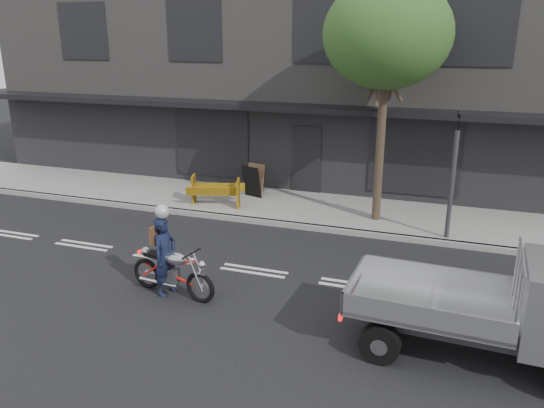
{
  "coord_description": "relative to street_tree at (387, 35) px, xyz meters",
  "views": [
    {
      "loc": [
        4.13,
        -10.59,
        5.3
      ],
      "look_at": [
        0.28,
        0.5,
        1.53
      ],
      "focal_mm": 35.0,
      "sensor_mm": 36.0,
      "label": 1
    }
  ],
  "objects": [
    {
      "name": "kerb",
      "position": [
        -2.2,
        -1.1,
        -5.2
      ],
      "size": [
        32.0,
        0.2,
        0.15
      ],
      "primitive_type": "cube",
      "color": "gray",
      "rests_on": "ground"
    },
    {
      "name": "construction_barrier",
      "position": [
        -5.0,
        -0.5,
        -4.66
      ],
      "size": [
        1.78,
        1.14,
        0.93
      ],
      "primitive_type": null,
      "rotation": [
        0.0,
        0.0,
        0.31
      ],
      "color": "#FFB20D",
      "rests_on": "sidewalk"
    },
    {
      "name": "sidewalk",
      "position": [
        -2.2,
        0.5,
        -5.2
      ],
      "size": [
        32.0,
        3.2,
        0.15
      ],
      "primitive_type": "cube",
      "color": "gray",
      "rests_on": "ground"
    },
    {
      "name": "traffic_light_pole",
      "position": [
        2.0,
        -0.85,
        -3.63
      ],
      "size": [
        0.12,
        0.12,
        3.5
      ],
      "color": "#2D2D30",
      "rests_on": "ground"
    },
    {
      "name": "ground",
      "position": [
        -2.2,
        -4.2,
        -5.28
      ],
      "size": [
        80.0,
        80.0,
        0.0
      ],
      "primitive_type": "plane",
      "color": "black",
      "rests_on": "ground"
    },
    {
      "name": "sandwich_board",
      "position": [
        -4.21,
        0.84,
        -4.6
      ],
      "size": [
        0.77,
        0.62,
        1.05
      ],
      "primitive_type": null,
      "rotation": [
        0.0,
        0.0,
        -0.3
      ],
      "color": "black",
      "rests_on": "sidewalk"
    },
    {
      "name": "motorcycle",
      "position": [
        -3.4,
        -5.86,
        -4.72
      ],
      "size": [
        2.1,
        0.61,
        1.09
      ],
      "rotation": [
        0.0,
        0.0,
        -0.16
      ],
      "color": "black",
      "rests_on": "ground"
    },
    {
      "name": "rider",
      "position": [
        -3.55,
        -5.86,
        -4.42
      ],
      "size": [
        0.5,
        0.68,
        1.71
      ],
      "primitive_type": "imported",
      "rotation": [
        0.0,
        0.0,
        1.41
      ],
      "color": "black",
      "rests_on": "ground"
    },
    {
      "name": "street_tree",
      "position": [
        0.0,
        0.0,
        0.0
      ],
      "size": [
        3.4,
        3.4,
        6.74
      ],
      "color": "#382B21",
      "rests_on": "ground"
    },
    {
      "name": "building_main",
      "position": [
        -2.2,
        7.1,
        -1.28
      ],
      "size": [
        26.0,
        10.0,
        8.0
      ],
      "primitive_type": "cube",
      "color": "slate",
      "rests_on": "ground"
    }
  ]
}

